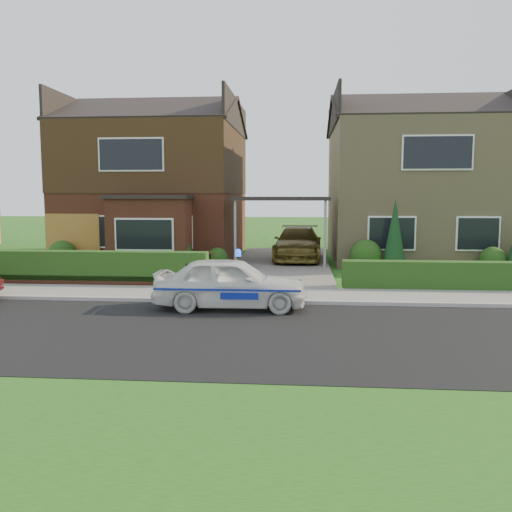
# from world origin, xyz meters

# --- Properties ---
(ground) EXTENTS (120.00, 120.00, 0.00)m
(ground) POSITION_xyz_m (0.00, 0.00, 0.00)
(ground) COLOR #184B14
(ground) RESTS_ON ground
(road) EXTENTS (60.00, 6.00, 0.02)m
(road) POSITION_xyz_m (0.00, 0.00, 0.00)
(road) COLOR black
(road) RESTS_ON ground
(kerb) EXTENTS (60.00, 0.16, 0.12)m
(kerb) POSITION_xyz_m (0.00, 3.05, 0.06)
(kerb) COLOR #9E9993
(kerb) RESTS_ON ground
(sidewalk) EXTENTS (60.00, 2.00, 0.10)m
(sidewalk) POSITION_xyz_m (0.00, 4.10, 0.05)
(sidewalk) COLOR slate
(sidewalk) RESTS_ON ground
(grass_verge) EXTENTS (60.00, 4.00, 0.01)m
(grass_verge) POSITION_xyz_m (0.00, -5.00, 0.00)
(grass_verge) COLOR #184B14
(grass_verge) RESTS_ON ground
(driveway) EXTENTS (3.80, 12.00, 0.12)m
(driveway) POSITION_xyz_m (0.00, 11.00, 0.06)
(driveway) COLOR #666059
(driveway) RESTS_ON ground
(house_left) EXTENTS (7.50, 9.53, 7.25)m
(house_left) POSITION_xyz_m (-5.78, 13.90, 3.81)
(house_left) COLOR brown
(house_left) RESTS_ON ground
(house_right) EXTENTS (7.50, 8.06, 7.25)m
(house_right) POSITION_xyz_m (5.80, 13.99, 3.66)
(house_right) COLOR tan
(house_right) RESTS_ON ground
(carport_link) EXTENTS (3.80, 3.00, 2.77)m
(carport_link) POSITION_xyz_m (0.00, 10.95, 2.66)
(carport_link) COLOR black
(carport_link) RESTS_ON ground
(garage_door) EXTENTS (2.20, 0.10, 2.10)m
(garage_door) POSITION_xyz_m (-8.25, 9.96, 1.05)
(garage_door) COLOR #945A20
(garage_door) RESTS_ON ground
(dwarf_wall) EXTENTS (7.70, 0.25, 0.36)m
(dwarf_wall) POSITION_xyz_m (-5.80, 5.30, 0.18)
(dwarf_wall) COLOR brown
(dwarf_wall) RESTS_ON ground
(hedge_left) EXTENTS (7.50, 0.55, 0.90)m
(hedge_left) POSITION_xyz_m (-5.80, 5.45, 0.00)
(hedge_left) COLOR #153510
(hedge_left) RESTS_ON ground
(hedge_right) EXTENTS (7.50, 0.55, 0.80)m
(hedge_right) POSITION_xyz_m (5.80, 5.35, 0.00)
(hedge_right) COLOR #153510
(hedge_right) RESTS_ON ground
(shrub_left_far) EXTENTS (1.08, 1.08, 1.08)m
(shrub_left_far) POSITION_xyz_m (-8.50, 9.50, 0.54)
(shrub_left_far) COLOR #153510
(shrub_left_far) RESTS_ON ground
(shrub_left_mid) EXTENTS (1.32, 1.32, 1.32)m
(shrub_left_mid) POSITION_xyz_m (-4.00, 9.30, 0.66)
(shrub_left_mid) COLOR #153510
(shrub_left_mid) RESTS_ON ground
(shrub_left_near) EXTENTS (0.84, 0.84, 0.84)m
(shrub_left_near) POSITION_xyz_m (-2.40, 9.60, 0.42)
(shrub_left_near) COLOR #153510
(shrub_left_near) RESTS_ON ground
(shrub_right_near) EXTENTS (1.20, 1.20, 1.20)m
(shrub_right_near) POSITION_xyz_m (3.20, 9.40, 0.60)
(shrub_right_near) COLOR #153510
(shrub_right_near) RESTS_ON ground
(shrub_right_mid) EXTENTS (0.96, 0.96, 0.96)m
(shrub_right_mid) POSITION_xyz_m (7.80, 9.50, 0.48)
(shrub_right_mid) COLOR #153510
(shrub_right_mid) RESTS_ON ground
(conifer_a) EXTENTS (0.90, 0.90, 2.60)m
(conifer_a) POSITION_xyz_m (4.20, 9.20, 1.30)
(conifer_a) COLOR black
(conifer_a) RESTS_ON ground
(police_car) EXTENTS (3.50, 3.85, 1.46)m
(police_car) POSITION_xyz_m (-0.92, 2.40, 0.65)
(police_car) COLOR silver
(police_car) RESTS_ON ground
(driveway_car) EXTENTS (2.08, 4.81, 1.38)m
(driveway_car) POSITION_xyz_m (0.67, 12.08, 0.81)
(driveway_car) COLOR brown
(driveway_car) RESTS_ON driveway
(potted_plant_a) EXTENTS (0.48, 0.40, 0.78)m
(potted_plant_a) POSITION_xyz_m (-3.90, 8.94, 0.39)
(potted_plant_a) COLOR gray
(potted_plant_a) RESTS_ON ground
(potted_plant_b) EXTENTS (0.54, 0.51, 0.78)m
(potted_plant_b) POSITION_xyz_m (-6.89, 8.57, 0.39)
(potted_plant_b) COLOR gray
(potted_plant_b) RESTS_ON ground
(potted_plant_c) EXTENTS (0.55, 0.55, 0.81)m
(potted_plant_c) POSITION_xyz_m (-2.50, 8.60, 0.41)
(potted_plant_c) COLOR gray
(potted_plant_c) RESTS_ON ground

